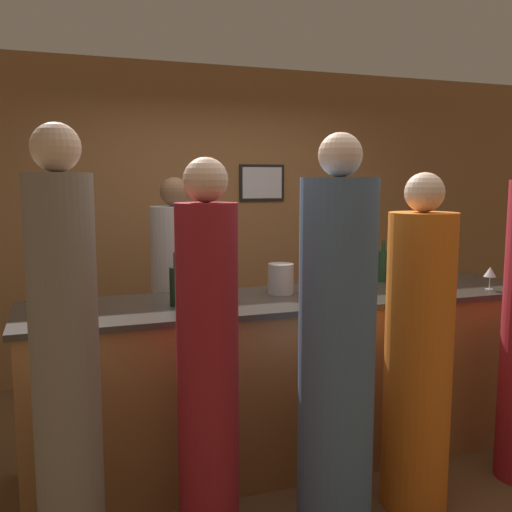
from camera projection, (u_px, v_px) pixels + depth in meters
ground_plane at (294, 455)px, 3.70m from camera, size 14.00×14.00×0.00m
back_wall at (214, 221)px, 5.28m from camera, size 8.00×0.08×2.80m
bar_counter at (295, 377)px, 3.63m from camera, size 3.30×0.78×1.05m
bartender at (176, 307)px, 4.27m from camera, size 0.37×0.37×1.79m
guest_0 at (66, 373)px, 2.42m from camera, size 0.28×0.28×2.00m
guest_2 at (208, 368)px, 2.69m from camera, size 0.29×0.29×1.87m
guest_3 at (418, 356)px, 3.05m from camera, size 0.36×0.36×1.81m
guest_4 at (336, 354)px, 2.78m from camera, size 0.37×0.37×1.99m
wine_bottle_0 at (176, 285)px, 3.27m from camera, size 0.07×0.07×0.31m
wine_bottle_1 at (383, 265)px, 4.06m from camera, size 0.07×0.07×0.29m
ice_bucket at (281, 279)px, 3.63m from camera, size 0.16×0.16×0.19m
wine_glass_0 at (225, 289)px, 3.19m from camera, size 0.07×0.07×0.15m
wine_glass_1 at (490, 272)px, 3.75m from camera, size 0.08×0.08×0.15m
wine_glass_2 at (394, 279)px, 3.47m from camera, size 0.06×0.06×0.16m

